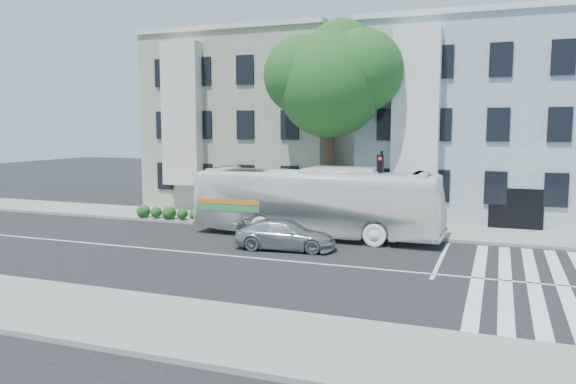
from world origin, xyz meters
The scene contains 10 objects.
ground centered at (0.00, 0.00, 0.00)m, with size 120.00×120.00×0.00m, color black.
sidewalk_far centered at (0.00, 8.00, 0.07)m, with size 80.00×4.00×0.15m, color gray.
sidewalk_near centered at (0.00, -8.00, 0.07)m, with size 80.00×4.00×0.15m, color gray.
building_left centered at (-7.00, 15.00, 5.50)m, with size 12.00×10.00×11.00m, color gray.
building_right centered at (7.00, 15.00, 5.50)m, with size 12.00×10.00×11.00m, color #85939F.
street_tree centered at (0.06, 8.74, 7.83)m, with size 7.30×5.90×11.10m.
bus centered at (0.33, 5.20, 1.69)m, with size 12.11×2.83×3.37m, color white.
sedan centered at (-0.03, 1.98, 0.64)m, with size 4.39×1.78×1.27m, color #B6B8BD.
hedge centered at (-6.09, 6.30, 0.50)m, with size 8.50×0.84×0.70m, color #2D5C1E, non-canonical shape.
traffic_signal centered at (3.31, 5.94, 2.68)m, with size 0.43×0.53×4.16m.
Camera 1 is at (8.57, -20.33, 5.28)m, focal length 35.00 mm.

